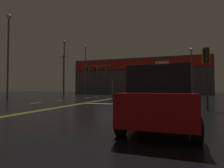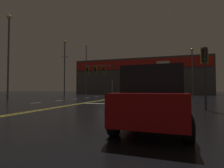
{
  "view_description": "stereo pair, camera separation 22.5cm",
  "coord_description": "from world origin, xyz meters",
  "views": [
    {
      "loc": [
        6.95,
        -20.41,
        1.2
      ],
      "look_at": [
        0.0,
        2.54,
        2.0
      ],
      "focal_mm": 28.0,
      "sensor_mm": 36.0,
      "label": 1
    },
    {
      "loc": [
        7.16,
        -20.34,
        1.2
      ],
      "look_at": [
        0.0,
        2.54,
        2.0
      ],
      "focal_mm": 28.0,
      "sensor_mm": 36.0,
      "label": 2
    }
  ],
  "objects": [
    {
      "name": "ground_plane",
      "position": [
        0.0,
        0.0,
        0.0
      ],
      "size": [
        200.0,
        200.0,
        0.0
      ],
      "primitive_type": "plane",
      "color": "black"
    },
    {
      "name": "traffic_signal_corner_southeast",
      "position": [
        9.38,
        -8.64,
        2.79
      ],
      "size": [
        0.42,
        0.36,
        3.79
      ],
      "color": "#38383D",
      "rests_on": "ground"
    },
    {
      "name": "streetlight_near_left",
      "position": [
        -11.63,
        18.45,
        7.56
      ],
      "size": [
        0.56,
        0.56,
        12.28
      ],
      "color": "#59595E",
      "rests_on": "ground"
    },
    {
      "name": "streetlight_near_right",
      "position": [
        -10.83,
        -4.3,
        6.47
      ],
      "size": [
        0.56,
        0.56,
        10.25
      ],
      "color": "#59595E",
      "rests_on": "ground"
    },
    {
      "name": "streetlight_far_right",
      "position": [
        -10.16,
        6.67,
        6.37
      ],
      "size": [
        0.56,
        0.56,
        10.06
      ],
      "color": "#59595E",
      "rests_on": "ground"
    },
    {
      "name": "traffic_signal_median",
      "position": [
        -1.49,
        1.42,
        3.62
      ],
      "size": [
        4.21,
        0.36,
        4.67
      ],
      "color": "#38383D",
      "rests_on": "ground"
    },
    {
      "name": "building_backdrop",
      "position": [
        0.0,
        30.26,
        4.85
      ],
      "size": [
        36.19,
        10.23,
        9.67
      ],
      "color": "#4C4C51",
      "rests_on": "ground"
    },
    {
      "name": "streetlight_far_left",
      "position": [
        11.52,
        13.12,
        5.55
      ],
      "size": [
        0.56,
        0.56,
        8.57
      ],
      "color": "#59595E",
      "rests_on": "ground"
    },
    {
      "name": "parked_car",
      "position": [
        6.78,
        -14.48,
        0.95
      ],
      "size": [
        2.13,
        4.35,
        1.88
      ],
      "color": "#9E0F0F",
      "rests_on": "ground"
    },
    {
      "name": "road_markings",
      "position": [
        0.71,
        -1.03,
        0.0
      ],
      "size": [
        12.57,
        60.0,
        0.01
      ],
      "color": "gold",
      "rests_on": "ground"
    },
    {
      "name": "utility_pole_row",
      "position": [
        -2.27,
        25.17,
        5.61
      ],
      "size": [
        45.53,
        0.26,
        11.72
      ],
      "color": "#4C3828",
      "rests_on": "ground"
    },
    {
      "name": "traffic_signal_corner_northwest",
      "position": [
        -9.26,
        9.91,
        2.92
      ],
      "size": [
        0.42,
        0.36,
        3.97
      ],
      "color": "#38383D",
      "rests_on": "ground"
    }
  ]
}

